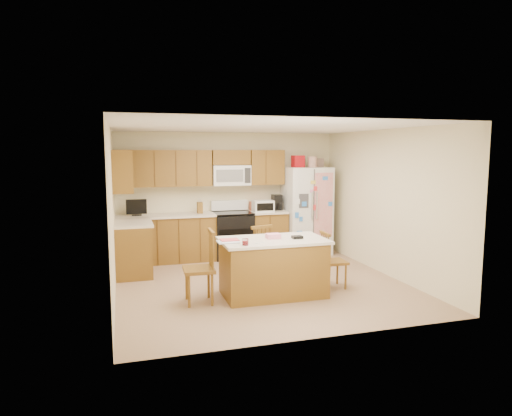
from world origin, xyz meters
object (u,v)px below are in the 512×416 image
object	(u,v)px
windsor_chair_back	(257,254)
refrigerator	(306,210)
stove	(232,234)
windsor_chair_right	(332,261)
windsor_chair_left	(201,269)
island	(273,267)

from	to	relation	value
windsor_chair_back	refrigerator	bearing A→B (deg)	46.92
refrigerator	windsor_chair_back	distance (m)	2.35
stove	windsor_chair_back	size ratio (longest dim) A/B	1.20
refrigerator	windsor_chair_right	world-z (taller)	refrigerator
stove	windsor_chair_left	bearing A→B (deg)	-112.83
stove	windsor_chair_right	distance (m)	2.64
stove	windsor_chair_right	size ratio (longest dim) A/B	1.27
stove	island	distance (m)	2.54
island	windsor_chair_right	bearing A→B (deg)	5.70
island	stove	bearing A→B (deg)	90.05
refrigerator	island	xyz separation A→B (m)	(-1.57, -2.47, -0.49)
windsor_chair_right	stove	bearing A→B (deg)	112.67
windsor_chair_left	windsor_chair_back	size ratio (longest dim) A/B	1.10
stove	windsor_chair_right	xyz separation A→B (m)	(1.02, -2.44, -0.06)
windsor_chair_left	windsor_chair_back	bearing A→B (deg)	37.30
stove	windsor_chair_right	world-z (taller)	stove
windsor_chair_back	island	bearing A→B (deg)	-89.80
windsor_chair_back	windsor_chair_right	bearing A→B (deg)	-34.24
refrigerator	windsor_chair_left	size ratio (longest dim) A/B	1.97
stove	refrigerator	xyz separation A→B (m)	(1.57, -0.06, 0.45)
refrigerator	windsor_chair_back	xyz separation A→B (m)	(-1.57, -1.68, -0.47)
windsor_chair_left	stove	bearing A→B (deg)	67.17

